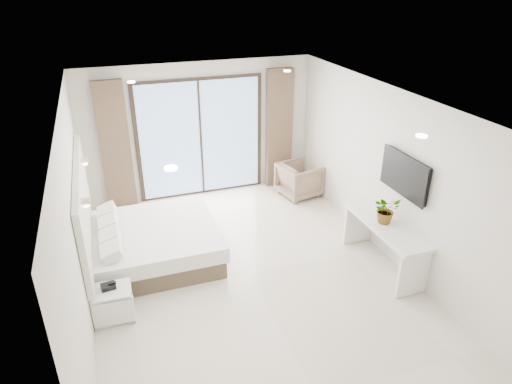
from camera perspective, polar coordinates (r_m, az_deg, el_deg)
ground at (r=7.15m, az=-0.84°, el=-10.24°), size 6.20×6.20×0.00m
room_shell at (r=7.04m, az=-4.62°, el=3.81°), size 4.62×6.22×2.72m
bed at (r=7.53m, az=-12.74°, el=-6.25°), size 1.98×1.88×0.69m
nightstand at (r=6.52m, az=-17.43°, el=-13.19°), size 0.53×0.44×0.46m
phone at (r=6.40m, az=-17.99°, el=-11.15°), size 0.20×0.17×0.06m
console_desk at (r=7.30m, az=15.79°, el=-5.20°), size 0.52×1.68×0.77m
plant at (r=7.16m, az=15.91°, el=-2.45°), size 0.40×0.44×0.34m
armchair at (r=9.41m, az=5.45°, el=1.74°), size 0.84×0.87×0.77m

